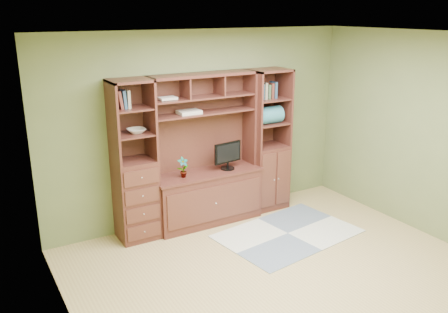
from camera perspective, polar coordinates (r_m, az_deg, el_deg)
room at (r=4.92m, az=8.33°, el=-1.14°), size 4.60×4.10×2.64m
center_hutch at (r=6.34m, az=-2.11°, el=0.65°), size 1.54×0.53×2.05m
left_tower at (r=6.00m, az=-10.76°, el=-0.64°), size 0.50×0.45×2.05m
right_tower at (r=6.89m, az=5.27°, el=1.95°), size 0.55×0.45×2.05m
rug at (r=6.40m, az=7.68°, el=-9.17°), size 1.91×1.41×0.01m
monitor at (r=6.46m, az=0.45°, el=0.70°), size 0.45×0.25×0.53m
orchid at (r=6.20m, az=-4.95°, el=-1.32°), size 0.15×0.10×0.28m
magazines at (r=6.20m, az=-4.23°, el=5.36°), size 0.29×0.21×0.04m
bowl at (r=5.90m, az=-10.50°, el=3.06°), size 0.23×0.23×0.06m
blanket_teal at (r=6.73m, az=5.26°, el=4.97°), size 0.42×0.24×0.24m
blanket_red at (r=6.96m, az=6.00°, el=5.15°), size 0.35×0.20×0.20m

